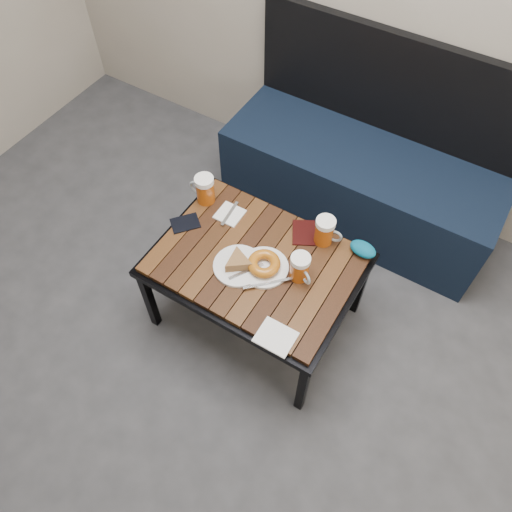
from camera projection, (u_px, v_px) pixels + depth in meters
The scene contains 14 objects.
ground at pixel (153, 500), 1.96m from camera, with size 4.00×4.00×0.00m, color #2D2D30.
room_shell at pixel (163, 0), 0.77m from camera, with size 4.00×4.00×4.00m.
bench at pixel (361, 176), 2.59m from camera, with size 1.40×0.50×0.95m.
cafe_table at pixel (256, 266), 2.08m from camera, with size 0.84×0.62×0.47m.
beer_mug_left at pixel (205, 189), 2.17m from camera, with size 0.12×0.08×0.14m.
beer_mug_centre at pixel (325, 231), 2.04m from camera, with size 0.12×0.09×0.13m.
beer_mug_right at pixel (300, 268), 1.94m from camera, with size 0.12×0.10×0.13m.
plate_pie at pixel (238, 264), 2.00m from camera, with size 0.20×0.20×0.06m.
plate_bagel at pixel (264, 265), 2.00m from camera, with size 0.24×0.24×0.06m.
napkin_left at pixel (230, 214), 2.18m from camera, with size 0.11×0.15×0.01m.
napkin_right at pixel (276, 337), 1.84m from camera, with size 0.14×0.12×0.01m.
passport_navy at pixel (185, 223), 2.15m from camera, with size 0.09×0.12×0.01m, color black.
passport_burgundy at pixel (304, 233), 2.12m from camera, with size 0.10×0.13×0.01m, color black.
knit_pouch at pixel (363, 249), 2.04m from camera, with size 0.11×0.07×0.05m, color navy.
Camera 1 is at (0.52, -0.08, 2.15)m, focal length 35.00 mm.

